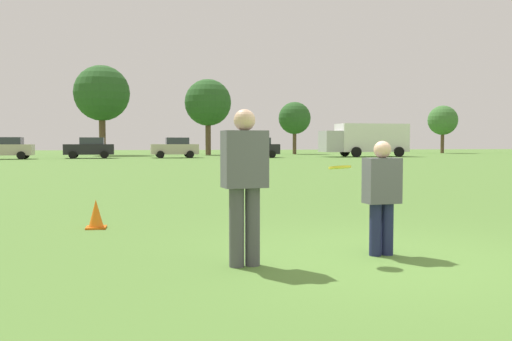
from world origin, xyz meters
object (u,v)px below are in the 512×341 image
parked_car_near_right (256,147)px  frisbee (340,167)px  player_defender (382,192)px  parked_car_center (90,148)px  box_truck (366,139)px  parked_car_mid_right (175,148)px  parked_car_mid_left (7,148)px  player_thrower (245,178)px  traffic_cone (96,215)px

parked_car_near_right → frisbee: bearing=-98.8°
player_defender → parked_car_center: size_ratio=0.33×
player_defender → parked_car_center: bearing=101.6°
parked_car_center → box_truck: 25.73m
player_defender → box_truck: box_truck is taller
parked_car_near_right → box_truck: bearing=7.1°
box_truck → parked_car_mid_right: bearing=-177.9°
parked_car_mid_left → player_thrower: bearing=-72.1°
player_thrower → parked_car_mid_right: size_ratio=0.42×
player_thrower → parked_car_near_right: size_ratio=0.42×
box_truck → traffic_cone: bearing=-117.1°
traffic_cone → parked_car_center: (-4.98, 39.89, 0.69)m
player_defender → traffic_cone: size_ratio=3.00×
parked_car_center → parked_car_mid_right: size_ratio=1.00×
player_defender → parked_car_mid_right: 42.73m
frisbee → parked_car_center: (-8.14, 42.92, -0.20)m
parked_car_mid_left → parked_car_near_right: same height
parked_car_mid_right → parked_car_near_right: (7.27, -0.70, 0.00)m
player_thrower → traffic_cone: player_thrower is taller
frisbee → box_truck: size_ratio=0.03×
traffic_cone → box_truck: (20.73, 40.55, 1.52)m
player_defender → parked_car_mid_left: 44.09m
traffic_cone → box_truck: box_truck is taller
parked_car_center → parked_car_near_right: size_ratio=1.00×
parked_car_center → parked_car_mid_left: bearing=-168.4°
traffic_cone → parked_car_mid_right: bearing=86.6°
parked_car_near_right → parked_car_mid_left: bearing=-178.3°
parked_car_center → box_truck: (25.70, 0.67, 0.83)m
parked_car_center → parked_car_near_right: same height
player_thrower → player_defender: bearing=9.1°
traffic_cone → parked_car_near_right: (9.67, 39.19, 0.69)m
player_defender → box_truck: (16.94, 43.38, 0.95)m
frisbee → parked_car_mid_left: (-14.60, 41.59, -0.20)m
frisbee → parked_car_center: 43.68m
traffic_cone → parked_car_near_right: bearing=76.1°
player_thrower → parked_car_mid_right: 43.00m
player_thrower → box_truck: 47.52m
frisbee → player_defender: bearing=18.5°
frisbee → traffic_cone: frisbee is taller
frisbee → traffic_cone: (-3.16, 3.03, -0.89)m
frisbee → box_truck: 47.00m
parked_car_center → parked_car_mid_right: same height
player_defender → parked_car_mid_left: size_ratio=0.33×
player_thrower → frisbee: bearing=3.9°
player_thrower → parked_car_center: size_ratio=0.42×
traffic_cone → parked_car_mid_right: (2.40, 39.88, 0.69)m
frisbee → parked_car_mid_left: 44.08m
parked_car_mid_left → parked_car_mid_right: size_ratio=1.00×
parked_car_mid_left → parked_car_center: bearing=11.6°
parked_car_mid_right → parked_car_near_right: 7.30m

